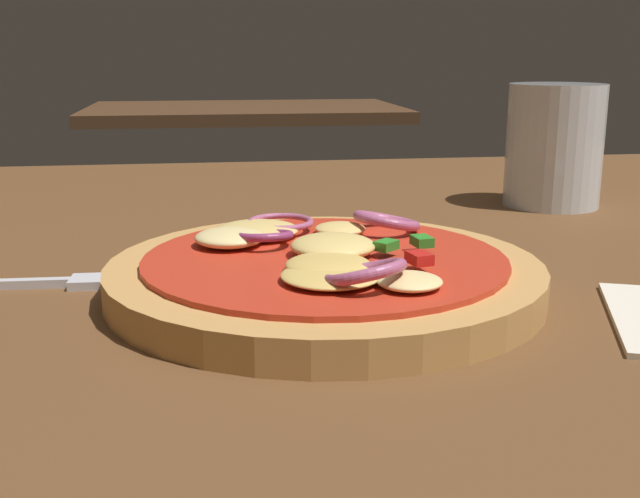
# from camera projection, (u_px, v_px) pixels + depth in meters

# --- Properties ---
(dining_table) EXTENTS (1.43, 1.02, 0.03)m
(dining_table) POSITION_uv_depth(u_px,v_px,m) (292.00, 318.00, 0.42)
(dining_table) COLOR brown
(dining_table) RESTS_ON ground
(pizza) EXTENTS (0.23, 0.23, 0.04)m
(pizza) POSITION_uv_depth(u_px,v_px,m) (324.00, 273.00, 0.42)
(pizza) COLOR tan
(pizza) RESTS_ON dining_table
(fork) EXTENTS (0.15, 0.02, 0.00)m
(fork) POSITION_uv_depth(u_px,v_px,m) (36.00, 283.00, 0.43)
(fork) COLOR silver
(fork) RESTS_ON dining_table
(beer_glass) EXTENTS (0.08, 0.08, 0.10)m
(beer_glass) POSITION_uv_depth(u_px,v_px,m) (554.00, 150.00, 0.65)
(beer_glass) COLOR silver
(beer_glass) RESTS_ON dining_table
(background_table) EXTENTS (0.71, 0.45, 0.03)m
(background_table) POSITION_uv_depth(u_px,v_px,m) (245.00, 112.00, 1.79)
(background_table) COLOR #4C301C
(background_table) RESTS_ON ground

